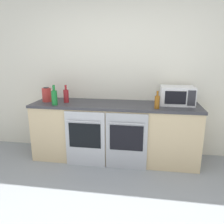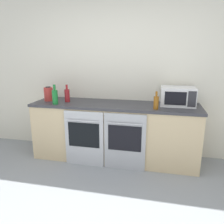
{
  "view_description": "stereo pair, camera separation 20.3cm",
  "coord_description": "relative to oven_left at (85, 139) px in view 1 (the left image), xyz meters",
  "views": [
    {
      "loc": [
        0.46,
        -1.53,
        1.61
      ],
      "look_at": [
        -0.04,
        1.65,
        0.75
      ],
      "focal_mm": 35.0,
      "sensor_mm": 36.0,
      "label": 1
    },
    {
      "loc": [
        0.66,
        -1.49,
        1.61
      ],
      "look_at": [
        -0.04,
        1.65,
        0.75
      ],
      "focal_mm": 35.0,
      "sensor_mm": 36.0,
      "label": 2
    }
  ],
  "objects": [
    {
      "name": "counter_back",
      "position": [
        0.38,
        0.34,
        0.02
      ],
      "size": [
        2.51,
        0.67,
        0.89
      ],
      "color": "#D1B789",
      "rests_on": "ground_plane"
    },
    {
      "name": "oven_right",
      "position": [
        0.6,
        0.0,
        0.0
      ],
      "size": [
        0.58,
        0.06,
        0.83
      ],
      "color": "#A8AAAF",
      "rests_on": "ground_plane"
    },
    {
      "name": "bottle_green",
      "position": [
        -0.48,
        0.11,
        0.58
      ],
      "size": [
        0.08,
        0.08,
        0.29
      ],
      "color": "#19722D",
      "rests_on": "counter_back"
    },
    {
      "name": "bottle_red",
      "position": [
        -0.37,
        0.31,
        0.57
      ],
      "size": [
        0.08,
        0.08,
        0.27
      ],
      "color": "maroon",
      "rests_on": "counter_back"
    },
    {
      "name": "oven_left",
      "position": [
        0.0,
        0.0,
        0.0
      ],
      "size": [
        0.58,
        0.06,
        0.83
      ],
      "color": "#B7BABF",
      "rests_on": "ground_plane"
    },
    {
      "name": "kettle",
      "position": [
        -0.69,
        0.32,
        0.57
      ],
      "size": [
        0.14,
        0.14,
        0.23
      ],
      "color": "#B2332D",
      "rests_on": "counter_back"
    },
    {
      "name": "wall_back",
      "position": [
        0.38,
        0.69,
        0.88
      ],
      "size": [
        10.0,
        0.06,
        2.6
      ],
      "color": "silver",
      "rests_on": "ground_plane"
    },
    {
      "name": "microwave",
      "position": [
        1.29,
        0.43,
        0.6
      ],
      "size": [
        0.48,
        0.36,
        0.27
      ],
      "color": "silver",
      "rests_on": "counter_back"
    },
    {
      "name": "bottle_amber",
      "position": [
        1.0,
        0.13,
        0.56
      ],
      "size": [
        0.07,
        0.07,
        0.24
      ],
      "color": "#8C5114",
      "rests_on": "counter_back"
    }
  ]
}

